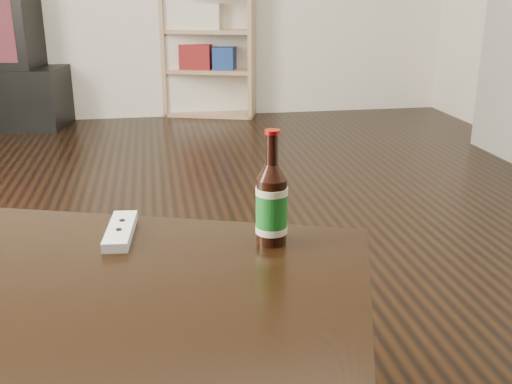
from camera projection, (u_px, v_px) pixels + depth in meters
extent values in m
cube|color=black|center=(110.00, 316.00, 1.87)|extent=(5.00, 6.00, 0.01)
cube|color=tan|center=(167.00, 31.00, 4.61)|extent=(0.13, 0.31, 1.29)
cube|color=tan|center=(253.00, 31.00, 4.53)|extent=(0.13, 0.31, 1.29)
cube|color=tan|center=(212.00, 113.00, 4.78)|extent=(0.76, 0.52, 0.03)
cube|color=tan|center=(213.00, 30.00, 4.70)|extent=(0.67, 0.24, 1.29)
cube|color=tan|center=(211.00, 70.00, 4.67)|extent=(0.69, 0.47, 0.03)
cube|color=tan|center=(210.00, 31.00, 4.57)|extent=(0.69, 0.47, 0.03)
cube|color=maroon|center=(197.00, 56.00, 4.63)|extent=(0.29, 0.26, 0.19)
cube|color=navy|center=(225.00, 58.00, 4.60)|extent=(0.21, 0.24, 0.17)
cube|color=silver|center=(202.00, 16.00, 4.52)|extent=(0.35, 0.28, 0.19)
cylinder|color=black|center=(317.00, 370.00, 1.24)|extent=(0.10, 0.10, 0.44)
cylinder|color=black|center=(272.00, 211.00, 1.14)|extent=(0.07, 0.07, 0.13)
cylinder|color=#155F1B|center=(272.00, 210.00, 1.14)|extent=(0.07, 0.07, 0.08)
cylinder|color=beige|center=(272.00, 191.00, 1.12)|extent=(0.08, 0.08, 0.01)
cylinder|color=beige|center=(271.00, 229.00, 1.15)|extent=(0.08, 0.08, 0.01)
cone|color=black|center=(272.00, 172.00, 1.11)|extent=(0.07, 0.07, 0.03)
cylinder|color=black|center=(272.00, 149.00, 1.10)|extent=(0.03, 0.03, 0.06)
cylinder|color=#99130B|center=(272.00, 132.00, 1.09)|extent=(0.04, 0.04, 0.01)
cube|color=silver|center=(120.00, 231.00, 1.19)|extent=(0.06, 0.18, 0.02)
cylinder|color=black|center=(122.00, 220.00, 1.21)|extent=(0.01, 0.01, 0.00)
cylinder|color=black|center=(119.00, 230.00, 1.17)|extent=(0.01, 0.01, 0.00)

